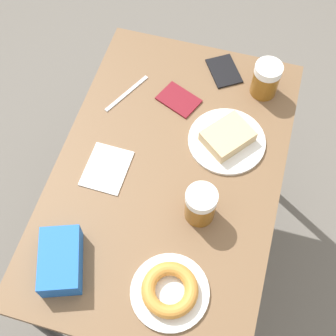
{
  "coord_description": "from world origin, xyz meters",
  "views": [
    {
      "loc": [
        -0.18,
        0.63,
        1.94
      ],
      "look_at": [
        0.0,
        0.0,
        0.75
      ],
      "focal_mm": 50.0,
      "sensor_mm": 36.0,
      "label": 1
    }
  ],
  "objects": [
    {
      "name": "passport_near_edge",
      "position": [
        0.04,
        -0.26,
        0.74
      ],
      "size": [
        0.15,
        0.13,
        0.01
      ],
      "rotation": [
        0.0,
        0.0,
        4.31
      ],
      "color": "maroon",
      "rests_on": "table"
    },
    {
      "name": "beer_mug_center",
      "position": [
        -0.12,
        0.11,
        0.79
      ],
      "size": [
        0.09,
        0.09,
        0.12
      ],
      "color": "#8C5619",
      "rests_on": "table"
    },
    {
      "name": "plate_with_donut",
      "position": [
        -0.1,
        0.34,
        0.75
      ],
      "size": [
        0.2,
        0.2,
        0.05
      ],
      "color": "white",
      "rests_on": "table"
    },
    {
      "name": "table",
      "position": [
        0.0,
        0.0,
        0.66
      ],
      "size": [
        0.66,
        1.02,
        0.73
      ],
      "color": "brown",
      "rests_on": "ground_plane"
    },
    {
      "name": "plate_with_cake",
      "position": [
        -0.14,
        -0.15,
        0.75
      ],
      "size": [
        0.24,
        0.24,
        0.05
      ],
      "color": "white",
      "rests_on": "table"
    },
    {
      "name": "passport_far_edge",
      "position": [
        -0.08,
        -0.41,
        0.74
      ],
      "size": [
        0.14,
        0.15,
        0.01
      ],
      "rotation": [
        0.0,
        0.0,
        3.71
      ],
      "color": "black",
      "rests_on": "table"
    },
    {
      "name": "blue_pouch",
      "position": [
        0.19,
        0.35,
        0.77
      ],
      "size": [
        0.15,
        0.19,
        0.07
      ],
      "rotation": [
        0.0,
        0.0,
        1.92
      ],
      "color": "blue",
      "rests_on": "table"
    },
    {
      "name": "fork",
      "position": [
        0.21,
        -0.24,
        0.73
      ],
      "size": [
        0.1,
        0.17,
        0.0
      ],
      "rotation": [
        0.0,
        0.0,
        2.67
      ],
      "color": "silver",
      "rests_on": "table"
    },
    {
      "name": "beer_mug_left",
      "position": [
        -0.22,
        -0.37,
        0.79
      ],
      "size": [
        0.09,
        0.09,
        0.12
      ],
      "color": "#8C5619",
      "rests_on": "table"
    },
    {
      "name": "napkin_folded",
      "position": [
        0.18,
        0.04,
        0.74
      ],
      "size": [
        0.12,
        0.15,
        0.0
      ],
      "rotation": [
        0.0,
        0.0,
        4.69
      ],
      "color": "white",
      "rests_on": "table"
    },
    {
      "name": "ground_plane",
      "position": [
        0.0,
        0.0,
        0.0
      ],
      "size": [
        8.0,
        8.0,
        0.0
      ],
      "primitive_type": "plane",
      "color": "#666059"
    }
  ]
}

